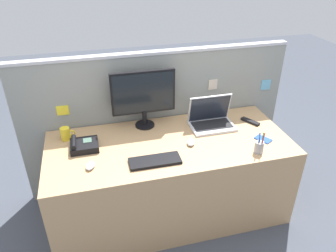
{
  "coord_description": "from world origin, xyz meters",
  "views": [
    {
      "loc": [
        -0.55,
        -2.07,
        2.11
      ],
      "look_at": [
        0.0,
        0.05,
        0.84
      ],
      "focal_mm": 34.72,
      "sensor_mm": 36.0,
      "label": 1
    }
  ],
  "objects_px": {
    "cell_phone_blue_case": "(263,139)",
    "computer_mouse_left_hand": "(90,166)",
    "desktop_monitor": "(143,95)",
    "tv_remote": "(250,121)",
    "laptop": "(211,118)",
    "keyboard_main": "(155,161)",
    "desk_phone": "(83,145)",
    "pen_cup": "(259,147)",
    "coffee_mug": "(66,134)",
    "computer_mouse_right_hand": "(191,142)"
  },
  "relations": [
    {
      "from": "desktop_monitor",
      "to": "pen_cup",
      "type": "bearing_deg",
      "value": -39.52
    },
    {
      "from": "keyboard_main",
      "to": "coffee_mug",
      "type": "xyz_separation_m",
      "value": [
        -0.62,
        0.48,
        0.04
      ]
    },
    {
      "from": "computer_mouse_left_hand",
      "to": "desk_phone",
      "type": "bearing_deg",
      "value": 117.14
    },
    {
      "from": "cell_phone_blue_case",
      "to": "computer_mouse_left_hand",
      "type": "bearing_deg",
      "value": 150.16
    },
    {
      "from": "computer_mouse_left_hand",
      "to": "computer_mouse_right_hand",
      "type": "bearing_deg",
      "value": 26.87
    },
    {
      "from": "computer_mouse_right_hand",
      "to": "pen_cup",
      "type": "height_order",
      "value": "pen_cup"
    },
    {
      "from": "computer_mouse_right_hand",
      "to": "computer_mouse_left_hand",
      "type": "bearing_deg",
      "value": -151.13
    },
    {
      "from": "keyboard_main",
      "to": "coffee_mug",
      "type": "height_order",
      "value": "coffee_mug"
    },
    {
      "from": "laptop",
      "to": "computer_mouse_right_hand",
      "type": "relative_size",
      "value": 3.67
    },
    {
      "from": "computer_mouse_right_hand",
      "to": "computer_mouse_left_hand",
      "type": "distance_m",
      "value": 0.78
    },
    {
      "from": "desktop_monitor",
      "to": "tv_remote",
      "type": "distance_m",
      "value": 0.96
    },
    {
      "from": "desktop_monitor",
      "to": "computer_mouse_right_hand",
      "type": "xyz_separation_m",
      "value": [
        0.29,
        -0.38,
        -0.27
      ]
    },
    {
      "from": "pen_cup",
      "to": "cell_phone_blue_case",
      "type": "height_order",
      "value": "pen_cup"
    },
    {
      "from": "computer_mouse_left_hand",
      "to": "coffee_mug",
      "type": "bearing_deg",
      "value": 130.21
    },
    {
      "from": "computer_mouse_left_hand",
      "to": "pen_cup",
      "type": "relative_size",
      "value": 0.55
    },
    {
      "from": "computer_mouse_left_hand",
      "to": "coffee_mug",
      "type": "relative_size",
      "value": 0.89
    },
    {
      "from": "computer_mouse_left_hand",
      "to": "pen_cup",
      "type": "distance_m",
      "value": 1.23
    },
    {
      "from": "laptop",
      "to": "tv_remote",
      "type": "xyz_separation_m",
      "value": [
        0.35,
        -0.04,
        -0.06
      ]
    },
    {
      "from": "laptop",
      "to": "computer_mouse_right_hand",
      "type": "xyz_separation_m",
      "value": [
        -0.26,
        -0.24,
        -0.05
      ]
    },
    {
      "from": "coffee_mug",
      "to": "laptop",
      "type": "bearing_deg",
      "value": -3.88
    },
    {
      "from": "computer_mouse_right_hand",
      "to": "tv_remote",
      "type": "bearing_deg",
      "value": 38.79
    },
    {
      "from": "desk_phone",
      "to": "computer_mouse_right_hand",
      "type": "xyz_separation_m",
      "value": [
        0.81,
        -0.15,
        -0.01
      ]
    },
    {
      "from": "cell_phone_blue_case",
      "to": "laptop",
      "type": "bearing_deg",
      "value": 104.43
    },
    {
      "from": "desk_phone",
      "to": "pen_cup",
      "type": "relative_size",
      "value": 1.16
    },
    {
      "from": "pen_cup",
      "to": "tv_remote",
      "type": "xyz_separation_m",
      "value": [
        0.15,
        0.43,
        -0.04
      ]
    },
    {
      "from": "computer_mouse_right_hand",
      "to": "tv_remote",
      "type": "relative_size",
      "value": 0.59
    },
    {
      "from": "desktop_monitor",
      "to": "computer_mouse_right_hand",
      "type": "relative_size",
      "value": 5.28
    },
    {
      "from": "desktop_monitor",
      "to": "coffee_mug",
      "type": "relative_size",
      "value": 4.69
    },
    {
      "from": "keyboard_main",
      "to": "computer_mouse_left_hand",
      "type": "relative_size",
      "value": 3.7
    },
    {
      "from": "desktop_monitor",
      "to": "desk_phone",
      "type": "xyz_separation_m",
      "value": [
        -0.52,
        -0.23,
        -0.25
      ]
    },
    {
      "from": "computer_mouse_right_hand",
      "to": "tv_remote",
      "type": "distance_m",
      "value": 0.64
    },
    {
      "from": "desk_phone",
      "to": "keyboard_main",
      "type": "height_order",
      "value": "desk_phone"
    },
    {
      "from": "cell_phone_blue_case",
      "to": "coffee_mug",
      "type": "distance_m",
      "value": 1.57
    },
    {
      "from": "laptop",
      "to": "tv_remote",
      "type": "height_order",
      "value": "laptop"
    },
    {
      "from": "desk_phone",
      "to": "cell_phone_blue_case",
      "type": "relative_size",
      "value": 1.68
    },
    {
      "from": "desktop_monitor",
      "to": "keyboard_main",
      "type": "height_order",
      "value": "desktop_monitor"
    },
    {
      "from": "computer_mouse_right_hand",
      "to": "coffee_mug",
      "type": "xyz_separation_m",
      "value": [
        -0.94,
        0.32,
        0.04
      ]
    },
    {
      "from": "computer_mouse_left_hand",
      "to": "desktop_monitor",
      "type": "bearing_deg",
      "value": 64.34
    },
    {
      "from": "computer_mouse_right_hand",
      "to": "computer_mouse_left_hand",
      "type": "xyz_separation_m",
      "value": [
        -0.77,
        -0.11,
        0.0
      ]
    },
    {
      "from": "computer_mouse_right_hand",
      "to": "desktop_monitor",
      "type": "bearing_deg",
      "value": 148.42
    },
    {
      "from": "keyboard_main",
      "to": "cell_phone_blue_case",
      "type": "height_order",
      "value": "keyboard_main"
    },
    {
      "from": "desktop_monitor",
      "to": "computer_mouse_left_hand",
      "type": "height_order",
      "value": "desktop_monitor"
    },
    {
      "from": "computer_mouse_right_hand",
      "to": "coffee_mug",
      "type": "distance_m",
      "value": 0.99
    },
    {
      "from": "desk_phone",
      "to": "cell_phone_blue_case",
      "type": "bearing_deg",
      "value": -9.46
    },
    {
      "from": "keyboard_main",
      "to": "pen_cup",
      "type": "bearing_deg",
      "value": -5.06
    },
    {
      "from": "pen_cup",
      "to": "coffee_mug",
      "type": "distance_m",
      "value": 1.5
    },
    {
      "from": "computer_mouse_right_hand",
      "to": "tv_remote",
      "type": "height_order",
      "value": "computer_mouse_right_hand"
    },
    {
      "from": "desktop_monitor",
      "to": "pen_cup",
      "type": "relative_size",
      "value": 2.92
    },
    {
      "from": "laptop",
      "to": "keyboard_main",
      "type": "height_order",
      "value": "laptop"
    },
    {
      "from": "desktop_monitor",
      "to": "computer_mouse_left_hand",
      "type": "distance_m",
      "value": 0.73
    }
  ]
}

